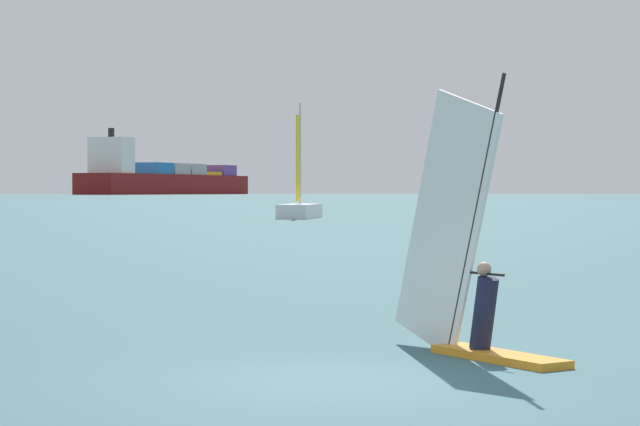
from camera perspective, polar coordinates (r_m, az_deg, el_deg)
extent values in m
plane|color=#386066|center=(16.33, 0.48, -7.78)|extent=(4000.00, 4000.00, 0.00)
cube|color=orange|center=(18.46, 8.29, -6.58)|extent=(1.54, 2.56, 0.12)
cylinder|color=black|center=(18.71, 7.25, 0.02)|extent=(0.57, 1.25, 4.12)
cube|color=white|center=(19.29, 5.86, -0.49)|extent=(1.07, 2.48, 4.21)
cylinder|color=black|center=(18.87, 6.93, -2.74)|extent=(0.65, 1.48, 0.04)
cylinder|color=#191E38|center=(18.65, 7.60, -4.63)|extent=(0.50, 0.60, 1.13)
sphere|color=tan|center=(18.60, 7.60, -2.59)|extent=(0.22, 0.22, 0.22)
cube|color=maroon|center=(865.45, -7.03, 1.32)|extent=(126.63, 174.62, 13.76)
cube|color=silver|center=(804.61, -9.63, 2.65)|extent=(30.31, 27.26, 23.14)
cylinder|color=black|center=(805.16, -9.63, 3.68)|extent=(4.00, 4.00, 6.00)
cube|color=#1E66AD|center=(843.68, -7.91, 2.05)|extent=(33.15, 31.74, 7.80)
cube|color=#99999E|center=(863.80, -7.10, 2.03)|extent=(33.15, 31.74, 7.80)
cube|color=#99999E|center=(884.09, -6.32, 2.01)|extent=(33.15, 31.74, 7.80)
cube|color=gold|center=(904.49, -5.58, 1.83)|extent=(33.15, 31.74, 2.60)
cube|color=#59388C|center=(925.12, -4.88, 1.97)|extent=(33.15, 31.74, 7.80)
cube|color=#756B56|center=(1573.53, -14.41, 1.46)|extent=(953.92, 395.86, 30.21)
cube|color=white|center=(112.53, -0.94, 0.09)|extent=(5.59, 10.13, 1.28)
cylinder|color=#B2B2B7|center=(112.57, -0.94, 2.77)|extent=(0.16, 0.16, 9.26)
cube|color=yellow|center=(111.77, -1.00, 2.55)|extent=(0.81, 2.31, 7.78)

